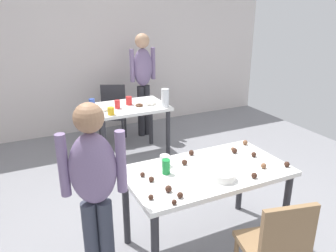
{
  "coord_description": "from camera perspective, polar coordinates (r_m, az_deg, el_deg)",
  "views": [
    {
      "loc": [
        -1.34,
        -2.31,
        2.05
      ],
      "look_at": [
        0.03,
        0.51,
        0.9
      ],
      "focal_mm": 35.87,
      "sensor_mm": 36.0,
      "label": 1
    }
  ],
  "objects": [
    {
      "name": "cake_ball_0",
      "position": [
        3.12,
        14.38,
        -4.7
      ],
      "size": [
        0.05,
        0.05,
        0.05
      ],
      "primitive_type": "sphere",
      "color": "#3D2319",
      "rests_on": "dining_table_near"
    },
    {
      "name": "donut_far_0",
      "position": [
        4.54,
        -4.92,
        3.55
      ],
      "size": [
        0.1,
        0.1,
        0.03
      ],
      "primitive_type": "torus",
      "color": "brown",
      "rests_on": "dining_table_far"
    },
    {
      "name": "cake_ball_13",
      "position": [
        3.06,
        3.99,
        -4.54
      ],
      "size": [
        0.05,
        0.05,
        0.05
      ],
      "primitive_type": "sphere",
      "color": "#3D2319",
      "rests_on": "dining_table_near"
    },
    {
      "name": "cake_ball_6",
      "position": [
        3.16,
        11.24,
        -4.13
      ],
      "size": [
        0.05,
        0.05,
        0.05
      ],
      "primitive_type": "sphere",
      "color": "#3D2319",
      "rests_on": "dining_table_near"
    },
    {
      "name": "cake_ball_7",
      "position": [
        3.2,
        10.98,
        -3.87
      ],
      "size": [
        0.04,
        0.04,
        0.04
      ],
      "primitive_type": "sphere",
      "color": "brown",
      "rests_on": "dining_table_near"
    },
    {
      "name": "cup_far_1",
      "position": [
        4.22,
        -9.68,
        2.52
      ],
      "size": [
        0.08,
        0.08,
        0.1
      ],
      "primitive_type": "cylinder",
      "color": "yellow",
      "rests_on": "dining_table_far"
    },
    {
      "name": "chair_near_table",
      "position": [
        2.54,
        17.96,
        -18.8
      ],
      "size": [
        0.48,
        0.48,
        0.87
      ],
      "color": "olive",
      "rests_on": "ground_plane"
    },
    {
      "name": "cake_ball_9",
      "position": [
        3.02,
        19.55,
        -6.14
      ],
      "size": [
        0.05,
        0.05,
        0.05
      ],
      "primitive_type": "sphere",
      "color": "#3D2319",
      "rests_on": "dining_table_near"
    },
    {
      "name": "dining_table_near",
      "position": [
        2.88,
        6.6,
        -9.0
      ],
      "size": [
        1.36,
        0.75,
        0.75
      ],
      "color": "white",
      "rests_on": "ground_plane"
    },
    {
      "name": "wall_back",
      "position": [
        5.72,
        -12.35,
        12.09
      ],
      "size": [
        6.4,
        0.1,
        2.6
      ],
      "primitive_type": "cube",
      "color": "silver",
      "rests_on": "ground_plane"
    },
    {
      "name": "cake_ball_4",
      "position": [
        3.36,
        12.99,
        -2.74
      ],
      "size": [
        0.05,
        0.05,
        0.05
      ],
      "primitive_type": "sphere",
      "color": "brown",
      "rests_on": "dining_table_near"
    },
    {
      "name": "dining_table_far",
      "position": [
        4.61,
        -6.63,
        2.03
      ],
      "size": [
        1.01,
        0.72,
        0.75
      ],
      "color": "white",
      "rests_on": "ground_plane"
    },
    {
      "name": "cake_ball_2",
      "position": [
        2.7,
        -4.35,
        -8.23
      ],
      "size": [
        0.04,
        0.04,
        0.04
      ],
      "primitive_type": "sphere",
      "color": "#3D2319",
      "rests_on": "dining_table_near"
    },
    {
      "name": "donut_far_1",
      "position": [
        4.6,
        -2.93,
        3.9
      ],
      "size": [
        0.14,
        0.14,
        0.04
      ],
      "primitive_type": "torus",
      "color": "white",
      "rests_on": "dining_table_far"
    },
    {
      "name": "cake_ball_12",
      "position": [
        2.76,
        14.44,
        -8.15
      ],
      "size": [
        0.05,
        0.05,
        0.05
      ],
      "primitive_type": "sphere",
      "color": "#3D2319",
      "rests_on": "dining_table_near"
    },
    {
      "name": "cup_near_0",
      "position": [
        2.86,
        -0.56,
        -5.87
      ],
      "size": [
        0.08,
        0.08,
        0.09
      ],
      "primitive_type": "cylinder",
      "color": "white",
      "rests_on": "dining_table_near"
    },
    {
      "name": "person_girl_near",
      "position": [
        2.39,
        -12.4,
        -9.88
      ],
      "size": [
        0.45,
        0.29,
        1.47
      ],
      "color": "#383D4C",
      "rests_on": "ground_plane"
    },
    {
      "name": "cake_ball_11",
      "position": [
        2.41,
        -2.92,
        -11.98
      ],
      "size": [
        0.04,
        0.04,
        0.04
      ],
      "primitive_type": "sphere",
      "color": "#3D2319",
      "rests_on": "dining_table_near"
    },
    {
      "name": "chair_far_table",
      "position": [
        5.29,
        -9.35,
        2.72
      ],
      "size": [
        0.53,
        0.53,
        0.87
      ],
      "color": "#2D2D33",
      "rests_on": "ground_plane"
    },
    {
      "name": "cup_far_0",
      "position": [
        4.47,
        -8.61,
        3.66
      ],
      "size": [
        0.07,
        0.07,
        0.11
      ],
      "primitive_type": "cylinder",
      "color": "red",
      "rests_on": "dining_table_far"
    },
    {
      "name": "cake_ball_14",
      "position": [
        2.49,
        0.08,
        -10.62
      ],
      "size": [
        0.05,
        0.05,
        0.05
      ],
      "primitive_type": "sphere",
      "color": "#3D2319",
      "rests_on": "dining_table_near"
    },
    {
      "name": "cake_ball_10",
      "position": [
        2.63,
        -2.84,
        -9.01
      ],
      "size": [
        0.04,
        0.04,
        0.04
      ],
      "primitive_type": "sphere",
      "color": "#3D2319",
      "rests_on": "dining_table_near"
    },
    {
      "name": "fork_near",
      "position": [
        3.06,
        16.01,
        -5.77
      ],
      "size": [
        0.17,
        0.02,
        0.01
      ],
      "primitive_type": "cube",
      "color": "silver",
      "rests_on": "dining_table_near"
    },
    {
      "name": "cake_ball_8",
      "position": [
        2.36,
        1.06,
        -12.8
      ],
      "size": [
        0.04,
        0.04,
        0.04
      ],
      "primitive_type": "sphere",
      "color": "#3D2319",
      "rests_on": "dining_table_near"
    },
    {
      "name": "cake_ball_3",
      "position": [
        2.88,
        2.82,
        -6.17
      ],
      "size": [
        0.05,
        0.05,
        0.05
      ],
      "primitive_type": "sphere",
      "color": "#3D2319",
      "rests_on": "dining_table_near"
    },
    {
      "name": "soda_can",
      "position": [
        2.72,
        -0.31,
        -6.93
      ],
      "size": [
        0.07,
        0.07,
        0.12
      ],
      "primitive_type": "cylinder",
      "color": "#198438",
      "rests_on": "dining_table_near"
    },
    {
      "name": "cup_far_3",
      "position": [
        4.66,
        -12.82,
        3.96
      ],
      "size": [
        0.08,
        0.08,
        0.09
      ],
      "primitive_type": "cylinder",
      "color": "#3351B2",
      "rests_on": "dining_table_far"
    },
    {
      "name": "cake_ball_5",
      "position": [
        2.43,
        2.07,
        -11.65
      ],
      "size": [
        0.04,
        0.04,
        0.04
      ],
      "primitive_type": "sphere",
      "color": "#3D2319",
      "rests_on": "dining_table_near"
    },
    {
      "name": "ground_plane",
      "position": [
        3.37,
        3.55,
        -17.42
      ],
      "size": [
        6.4,
        6.4,
        0.0
      ],
      "primitive_type": "plane",
      "color": "gray"
    },
    {
      "name": "cake_ball_1",
      "position": [
        2.94,
        15.94,
        -6.51
      ],
      "size": [
        0.05,
        0.05,
        0.05
      ],
      "primitive_type": "sphere",
      "color": "brown",
      "rests_on": "dining_table_near"
    },
    {
      "name": "cup_far_2",
      "position": [
        4.61,
        -6.66,
        4.3
      ],
      "size": [
        0.08,
        0.08,
        0.11
      ],
      "primitive_type": "cylinder",
      "color": "red",
      "rests_on": "dining_table_far"
    },
    {
      "name": "pitcher_far",
      "position": [
        4.48,
        -0.5,
        4.83
      ],
      "size": [
        0.1,
        0.1,
        0.24
      ],
      "primitive_type": "cylinder",
      "color": "white",
      "rests_on": "dining_table_far"
    },
    {
      "name": "donut_far_2",
      "position": [
        4.4,
        -10.8,
        2.76
      ],
      "size": [
        0.12,
        0.12,
        0.04
      ],
      "primitive_type": "torus",
      "color": "white",
      "rests_on": "dining_table_far"
    },
    {
      "name": "person_adult_far",
      "position": [
        5.32,
        -4.26,
        8.55
      ],
      "size": [
        0.46,
        0.25,
        1.64
      ],
      "color": "#28282D",
      "rests_on": "ground_plane"
    },
    {
      "name": "mixing_bowl",
      "position": [
        2.69,
        9.51,
        -8.4
      ],
      "size": [
        0.18,
        0.18,
        0.06
      ],
      "primitive_type": "cylinder",
      "color": "white",
      "rests_on": "dining_table_near"
    }
  ]
}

